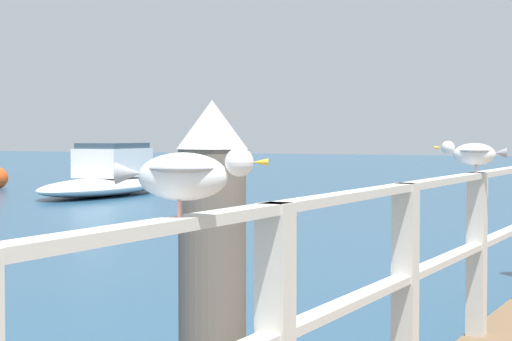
{
  "coord_description": "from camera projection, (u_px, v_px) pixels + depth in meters",
  "views": [
    {
      "loc": [
        0.13,
        0.85,
        1.73
      ],
      "look_at": [
        -3.85,
        8.79,
        1.39
      ],
      "focal_mm": 65.62,
      "sensor_mm": 36.0,
      "label": 1
    }
  ],
  "objects": [
    {
      "name": "dock_piling_near",
      "position": [
        212.0,
        325.0,
        3.86
      ],
      "size": [
        0.29,
        0.29,
        1.87
      ],
      "color": "#6B6056",
      "rests_on": "ground_plane"
    },
    {
      "name": "seagull_foreground",
      "position": [
        186.0,
        174.0,
        2.9
      ],
      "size": [
        0.45,
        0.25,
        0.21
      ],
      "rotation": [
        0.0,
        0.0,
        5.15
      ],
      "color": "white",
      "rests_on": "pier_railing"
    },
    {
      "name": "seagull_background",
      "position": [
        473.0,
        153.0,
        6.28
      ],
      "size": [
        0.47,
        0.23,
        0.21
      ],
      "rotation": [
        0.0,
        0.0,
        1.85
      ],
      "color": "white",
      "rests_on": "pier_railing"
    },
    {
      "name": "boat_0",
      "position": [
        106.0,
        178.0,
        26.89
      ],
      "size": [
        2.8,
        6.2,
        1.5
      ],
      "rotation": [
        0.0,
        0.0,
        0.11
      ],
      "color": "white",
      "rests_on": "ground_plane"
    }
  ]
}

